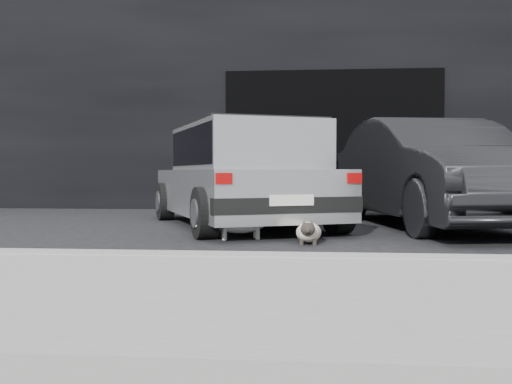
# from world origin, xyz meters

# --- Properties ---
(ground) EXTENTS (80.00, 80.00, 0.00)m
(ground) POSITION_xyz_m (0.00, 0.00, 0.00)
(ground) COLOR black
(ground) RESTS_ON ground
(building_facade) EXTENTS (34.00, 4.00, 5.00)m
(building_facade) POSITION_xyz_m (1.00, 6.00, 2.50)
(building_facade) COLOR black
(building_facade) RESTS_ON ground
(garage_opening) EXTENTS (4.00, 0.10, 2.60)m
(garage_opening) POSITION_xyz_m (1.00, 3.99, 1.30)
(garage_opening) COLOR black
(garage_opening) RESTS_ON ground
(curb) EXTENTS (18.00, 0.25, 0.12)m
(curb) POSITION_xyz_m (1.00, -2.60, 0.06)
(curb) COLOR gray
(curb) RESTS_ON ground
(sidewalk) EXTENTS (18.00, 2.20, 0.11)m
(sidewalk) POSITION_xyz_m (1.00, -3.80, 0.06)
(sidewalk) COLOR gray
(sidewalk) RESTS_ON ground
(silver_hatchback) EXTENTS (2.94, 3.98, 1.34)m
(silver_hatchback) POSITION_xyz_m (-0.31, 0.68, 0.73)
(silver_hatchback) COLOR #AAADAF
(silver_hatchback) RESTS_ON ground
(second_car) EXTENTS (2.31, 4.52, 1.42)m
(second_car) POSITION_xyz_m (2.15, 0.84, 0.71)
(second_car) COLOR black
(second_car) RESTS_ON ground
(cat_siamese) EXTENTS (0.27, 0.76, 0.26)m
(cat_siamese) POSITION_xyz_m (0.55, -1.04, 0.12)
(cat_siamese) COLOR beige
(cat_siamese) RESTS_ON ground
(cat_white) EXTENTS (0.86, 0.44, 0.41)m
(cat_white) POSITION_xyz_m (-0.14, -0.67, 0.20)
(cat_white) COLOR silver
(cat_white) RESTS_ON ground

